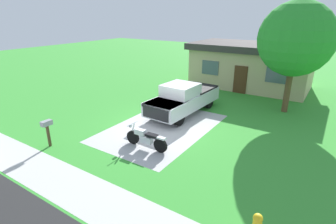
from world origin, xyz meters
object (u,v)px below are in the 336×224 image
object	(u,v)px
pickup_truck	(184,98)
shade_tree	(296,39)
motorcycle	(146,138)
mailbox	(47,127)
neighbor_house	(251,65)

from	to	relation	value
pickup_truck	shade_tree	distance (m)	7.18
motorcycle	mailbox	size ratio (longest dim) A/B	1.76
mailbox	shade_tree	world-z (taller)	shade_tree
pickup_truck	motorcycle	bearing A→B (deg)	-80.42
mailbox	neighbor_house	size ratio (longest dim) A/B	0.13
motorcycle	shade_tree	bearing A→B (deg)	63.09
motorcycle	mailbox	world-z (taller)	mailbox
neighbor_house	pickup_truck	bearing A→B (deg)	-99.40
motorcycle	neighbor_house	size ratio (longest dim) A/B	0.23
motorcycle	pickup_truck	distance (m)	5.02
pickup_truck	shade_tree	world-z (taller)	shade_tree
pickup_truck	mailbox	xyz separation A→B (m)	(-3.00, -7.23, 0.03)
mailbox	neighbor_house	distance (m)	16.42
motorcycle	shade_tree	distance (m)	10.35
mailbox	shade_tree	xyz separation A→B (m)	(8.17, 10.85, 3.41)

